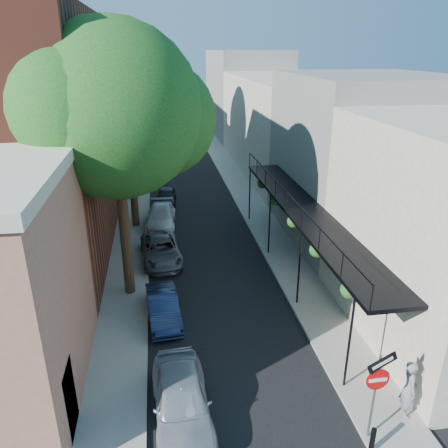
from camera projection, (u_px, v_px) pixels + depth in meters
name	position (u px, v px, depth m)	size (l,w,h in m)	color
road_surface	(185.00, 173.00, 38.44)	(6.00, 64.00, 0.01)	black
sidewalk_left	(138.00, 174.00, 37.85)	(2.00, 64.00, 0.12)	gray
sidewalk_right	(229.00, 171.00, 38.98)	(2.00, 64.00, 0.12)	gray
buildings_left	(65.00, 121.00, 34.15)	(10.10, 59.10, 12.00)	tan
buildings_right	(288.00, 121.00, 37.58)	(9.80, 55.00, 10.00)	beige
sign_post	(377.00, 382.00, 11.52)	(0.89, 0.17, 2.99)	#595B60
bollard	(372.00, 440.00, 11.63)	(0.14, 0.14, 0.80)	black
oak_near	(126.00, 114.00, 16.92)	(7.48, 6.80, 11.42)	#322314
oak_mid	(134.00, 109.00, 24.53)	(6.60, 6.00, 10.20)	#322314
oak_far	(138.00, 77.00, 32.37)	(7.70, 7.00, 11.90)	#322314
parked_car_a	(181.00, 400.00, 12.74)	(1.66, 4.12, 1.40)	#959CA5
parked_car_b	(163.00, 307.00, 17.55)	(1.19, 3.41, 1.12)	#152142
parked_car_c	(161.00, 251.00, 22.40)	(1.92, 4.16, 1.16)	slate
parked_car_d	(161.00, 217.00, 26.77)	(1.72, 4.24, 1.23)	white
parked_car_e	(166.00, 197.00, 30.58)	(1.33, 3.30, 1.13)	black
pedestrian	(409.00, 389.00, 12.67)	(0.68, 0.45, 1.87)	gray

